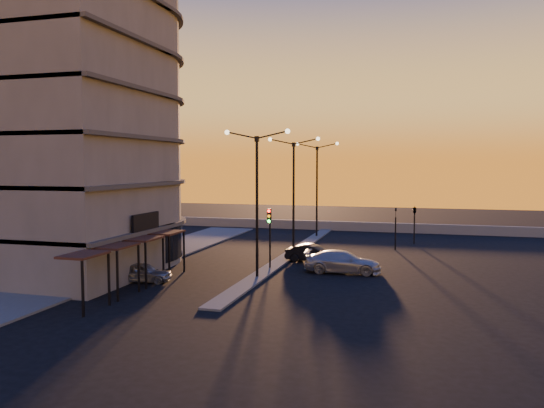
{
  "coord_description": "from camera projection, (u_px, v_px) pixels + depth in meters",
  "views": [
    {
      "loc": [
        10.07,
        -32.08,
        7.29
      ],
      "look_at": [
        -0.39,
        4.88,
        4.42
      ],
      "focal_mm": 35.0,
      "sensor_mm": 36.0,
      "label": 1
    }
  ],
  "objects": [
    {
      "name": "parapet",
      "position": [
        345.0,
        226.0,
        58.43
      ],
      "size": [
        44.0,
        0.5,
        1.0
      ],
      "primitive_type": "cube",
      "color": "gray",
      "rests_on": "ground"
    },
    {
      "name": "car_sedan",
      "position": [
        312.0,
        253.0,
        39.59
      ],
      "size": [
        4.11,
        1.82,
        1.31
      ],
      "primitive_type": "imported",
      "rotation": [
        0.0,
        0.0,
        1.46
      ],
      "color": "black",
      "rests_on": "ground"
    },
    {
      "name": "median",
      "position": [
        293.0,
        252.0,
        43.65
      ],
      "size": [
        1.2,
        36.0,
        0.12
      ],
      "primitive_type": "cube",
      "color": "#50504D",
      "rests_on": "ground"
    },
    {
      "name": "streetlamp_near",
      "position": [
        257.0,
        191.0,
        33.65
      ],
      "size": [
        4.32,
        0.32,
        9.51
      ],
      "color": "black",
      "rests_on": "ground"
    },
    {
      "name": "signal_east_a",
      "position": [
        396.0,
        227.0,
        45.18
      ],
      "size": [
        0.13,
        0.16,
        3.6
      ],
      "color": "black",
      "rests_on": "ground"
    },
    {
      "name": "car_hatchback",
      "position": [
        142.0,
        272.0,
        32.83
      ],
      "size": [
        3.83,
        2.16,
        1.23
      ],
      "primitive_type": "imported",
      "rotation": [
        0.0,
        0.0,
        1.78
      ],
      "color": "#919598",
      "rests_on": "ground"
    },
    {
      "name": "streetlamp_mid",
      "position": [
        294.0,
        185.0,
        43.24
      ],
      "size": [
        4.32,
        0.32,
        9.51
      ],
      "color": "black",
      "rests_on": "ground"
    },
    {
      "name": "ground",
      "position": [
        257.0,
        278.0,
        34.06
      ],
      "size": [
        120.0,
        120.0,
        0.0
      ],
      "primitive_type": "plane",
      "color": "black",
      "rests_on": "ground"
    },
    {
      "name": "traffic_light_main",
      "position": [
        269.0,
        228.0,
        36.6
      ],
      "size": [
        0.28,
        0.44,
        4.25
      ],
      "color": "black",
      "rests_on": "ground"
    },
    {
      "name": "streetlamp_far",
      "position": [
        317.0,
        182.0,
        52.84
      ],
      "size": [
        4.32,
        0.32,
        9.51
      ],
      "color": "black",
      "rests_on": "ground"
    },
    {
      "name": "signal_east_b",
      "position": [
        415.0,
        210.0,
        48.53
      ],
      "size": [
        0.42,
        1.99,
        3.6
      ],
      "color": "black",
      "rests_on": "ground"
    },
    {
      "name": "sidewalk_west",
      "position": [
        143.0,
        259.0,
        40.75
      ],
      "size": [
        5.0,
        40.0,
        0.12
      ],
      "primitive_type": "cube",
      "color": "#50504D",
      "rests_on": "ground"
    },
    {
      "name": "building",
      "position": [
        66.0,
        98.0,
        37.0
      ],
      "size": [
        14.35,
        17.08,
        25.0
      ],
      "color": "#656159",
      "rests_on": "ground"
    },
    {
      "name": "car_wagon",
      "position": [
        343.0,
        262.0,
        35.69
      ],
      "size": [
        5.24,
        2.34,
        1.49
      ],
      "primitive_type": "imported",
      "rotation": [
        0.0,
        0.0,
        1.62
      ],
      "color": "#A3A5AB",
      "rests_on": "ground"
    }
  ]
}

